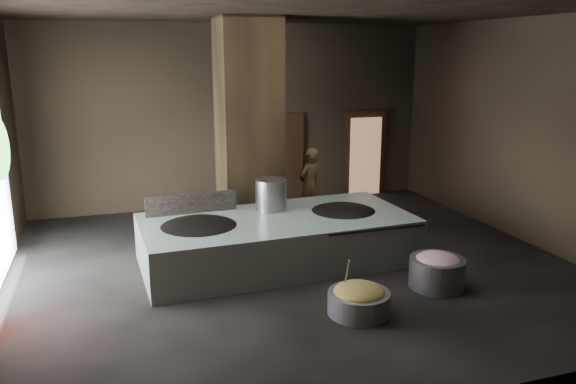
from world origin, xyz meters
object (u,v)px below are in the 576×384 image
object	(u,v)px
stock_pot	(271,196)
wok_right	(343,216)
hearth_platform	(277,239)
wok_left	(199,231)
cook	(310,186)
meat_basin	(437,273)
veg_basin	(359,303)

from	to	relation	value
stock_pot	wok_right	bearing A→B (deg)	-21.04
hearth_platform	wok_right	distance (m)	1.39
wok_left	wok_right	size ratio (longest dim) A/B	1.07
cook	meat_basin	world-z (taller)	cook
hearth_platform	stock_pot	xyz separation A→B (m)	(0.05, 0.55, 0.70)
wok_right	veg_basin	world-z (taller)	wok_right
hearth_platform	veg_basin	distance (m)	2.53
meat_basin	stock_pot	bearing A→B (deg)	130.34
wok_right	meat_basin	bearing A→B (deg)	-67.53
stock_pot	wok_left	bearing A→B (deg)	-158.20
stock_pot	cook	size ratio (longest dim) A/B	0.37
meat_basin	wok_left	bearing A→B (deg)	152.25
wok_left	cook	world-z (taller)	cook
hearth_platform	wok_left	bearing A→B (deg)	179.69
wok_left	stock_pot	distance (m)	1.66
hearth_platform	wok_left	size ratio (longest dim) A/B	3.17
hearth_platform	wok_left	distance (m)	1.49
hearth_platform	meat_basin	distance (m)	2.94
hearth_platform	wok_right	xyz separation A→B (m)	(1.35, 0.05, 0.32)
wok_right	meat_basin	world-z (taller)	wok_right
veg_basin	meat_basin	world-z (taller)	meat_basin
hearth_platform	stock_pot	distance (m)	0.89
wok_right	meat_basin	xyz separation A→B (m)	(0.83, -2.01, -0.50)
hearth_platform	stock_pot	bearing A→B (deg)	82.52
wok_left	wok_right	world-z (taller)	wok_left
cook	meat_basin	xyz separation A→B (m)	(0.75, -4.11, -0.61)
wok_right	meat_basin	size ratio (longest dim) A/B	1.58
cook	wok_left	bearing A→B (deg)	6.38
stock_pot	veg_basin	distance (m)	3.19
hearth_platform	cook	bearing A→B (deg)	54.03
wok_left	stock_pot	xyz separation A→B (m)	(1.50, 0.60, 0.38)
wok_right	meat_basin	distance (m)	2.23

